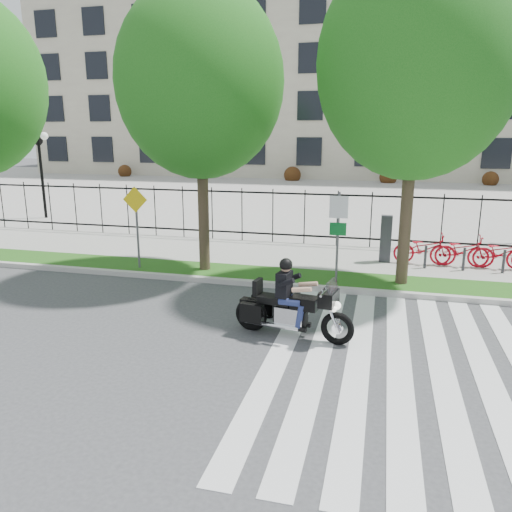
# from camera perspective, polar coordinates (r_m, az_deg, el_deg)

# --- Properties ---
(ground) EXTENTS (120.00, 120.00, 0.00)m
(ground) POSITION_cam_1_polar(r_m,az_deg,el_deg) (10.60, -9.11, -9.64)
(ground) COLOR #3C3C3F
(ground) RESTS_ON ground
(curb) EXTENTS (60.00, 0.20, 0.15)m
(curb) POSITION_cam_1_polar(r_m,az_deg,el_deg) (14.18, -2.58, -2.96)
(curb) COLOR #B2AEA8
(curb) RESTS_ON ground
(grass_verge) EXTENTS (60.00, 1.50, 0.15)m
(grass_verge) POSITION_cam_1_polar(r_m,az_deg,el_deg) (14.96, -1.63, -2.04)
(grass_verge) COLOR #255515
(grass_verge) RESTS_ON ground
(sidewalk) EXTENTS (60.00, 3.50, 0.15)m
(sidewalk) POSITION_cam_1_polar(r_m,az_deg,el_deg) (17.30, 0.64, 0.19)
(sidewalk) COLOR gray
(sidewalk) RESTS_ON ground
(plaza) EXTENTS (80.00, 34.00, 0.10)m
(plaza) POSITION_cam_1_polar(r_m,az_deg,el_deg) (34.35, 7.66, 6.99)
(plaza) COLOR gray
(plaza) RESTS_ON ground
(crosswalk_stripes) EXTENTS (5.70, 8.00, 0.01)m
(crosswalk_stripes) POSITION_cam_1_polar(r_m,az_deg,el_deg) (9.86, 18.27, -12.06)
(crosswalk_stripes) COLOR silver
(crosswalk_stripes) RESTS_ON ground
(iron_fence) EXTENTS (30.00, 0.06, 2.00)m
(iron_fence) POSITION_cam_1_polar(r_m,az_deg,el_deg) (18.75, 1.93, 4.63)
(iron_fence) COLOR black
(iron_fence) RESTS_ON sidewalk
(office_building) EXTENTS (60.00, 21.90, 20.15)m
(office_building) POSITION_cam_1_polar(r_m,az_deg,el_deg) (54.23, 10.73, 19.95)
(office_building) COLOR #B0A58E
(office_building) RESTS_ON ground
(lamp_post_left) EXTENTS (1.06, 0.70, 4.25)m
(lamp_post_left) POSITION_cam_1_polar(r_m,az_deg,el_deg) (26.30, -23.50, 10.73)
(lamp_post_left) COLOR black
(lamp_post_left) RESTS_ON ground
(street_tree_1) EXTENTS (4.71, 4.71, 8.14)m
(street_tree_1) POSITION_cam_1_polar(r_m,az_deg,el_deg) (14.80, -6.41, 19.20)
(street_tree_1) COLOR #3C2C21
(street_tree_1) RESTS_ON grass_verge
(street_tree_2) EXTENTS (5.05, 5.05, 8.62)m
(street_tree_2) POSITION_cam_1_polar(r_m,az_deg,el_deg) (13.92, 17.95, 20.17)
(street_tree_2) COLOR #3C2C21
(street_tree_2) RESTS_ON grass_verge
(sign_pole_regulatory) EXTENTS (0.50, 0.09, 2.50)m
(sign_pole_regulatory) POSITION_cam_1_polar(r_m,az_deg,el_deg) (13.72, 9.36, 3.44)
(sign_pole_regulatory) COLOR #59595B
(sign_pole_regulatory) RESTS_ON grass_verge
(sign_pole_warning) EXTENTS (0.78, 0.09, 2.49)m
(sign_pole_warning) POSITION_cam_1_polar(r_m,az_deg,el_deg) (15.43, -13.52, 4.42)
(sign_pole_warning) COLOR #59595B
(sign_pole_warning) RESTS_ON grass_verge
(motorcycle_rider) EXTENTS (2.63, 1.00, 2.04)m
(motorcycle_rider) POSITION_cam_1_polar(r_m,az_deg,el_deg) (10.50, 4.12, -5.72)
(motorcycle_rider) COLOR black
(motorcycle_rider) RESTS_ON ground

